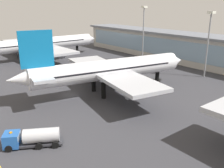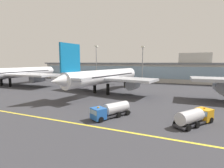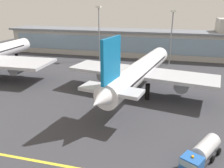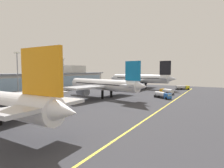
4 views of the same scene
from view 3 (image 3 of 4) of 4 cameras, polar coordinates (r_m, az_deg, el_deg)
The scene contains 6 objects.
ground_plane at distance 52.65m, azimuth 0.77°, elevation -5.29°, with size 180.00×180.00×0.00m, color #38383D.
terminal_building at distance 102.07m, azimuth 9.24°, elevation 10.20°, with size 124.85×14.00×16.32m.
airliner_near_right at distance 57.77m, azimuth 6.99°, elevation 3.22°, with size 37.97×47.61×16.52m.
baggage_tug_near at distance 36.91m, azimuth 21.26°, elevation -15.84°, with size 6.55×9.08×2.90m.
apron_light_mast_west at distance 87.76m, azimuth 14.67°, elevation 13.12°, with size 1.80×1.80×19.75m.
apron_light_mast_centre at distance 92.41m, azimuth -3.28°, elevation 14.46°, with size 1.80×1.80×21.10m.
Camera 3 is at (11.30, -46.46, 22.03)m, focal length 36.79 mm.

